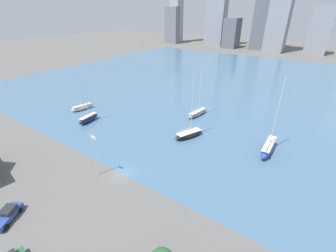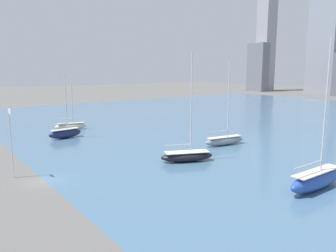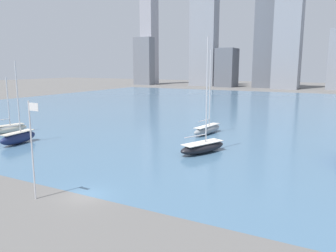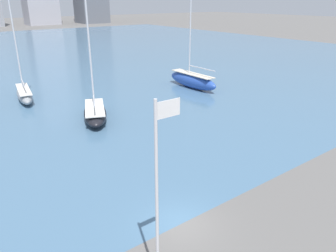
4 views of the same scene
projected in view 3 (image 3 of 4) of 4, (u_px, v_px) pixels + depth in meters
ground_plane at (86, 196)px, 30.77m from camera, size 500.00×500.00×0.00m
harbor_water at (258, 110)px, 91.57m from camera, size 180.00×140.00×0.00m
flag_pole at (32, 146)px, 29.14m from camera, size 1.24×0.14×9.03m
distant_city_skyline at (298, 31)px, 174.63m from camera, size 182.36×22.74×73.10m
sailboat_black at (203, 146)px, 45.98m from camera, size 5.42×8.28×15.89m
sailboat_navy at (18, 137)px, 51.38m from camera, size 2.56×6.91×12.87m
sailboat_gray at (207, 129)px, 58.76m from camera, size 3.09×8.63×14.85m
sailboat_cream at (7, 129)px, 59.34m from camera, size 3.24×7.41×10.12m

